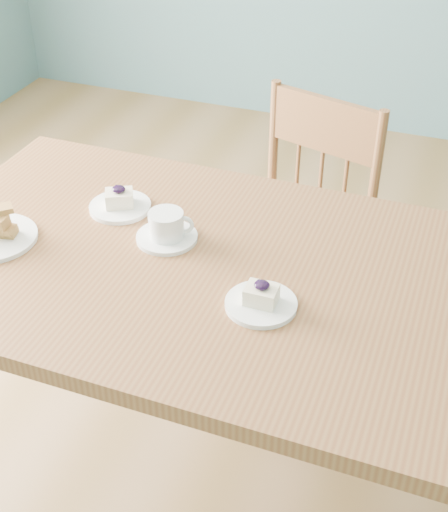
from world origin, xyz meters
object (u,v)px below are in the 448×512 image
object	(u,v)px
dining_chair	(296,236)
cheesecake_plate_near	(261,300)
cheesecake_plate_far	(120,203)
coffee_cup	(167,228)
dining_table	(218,293)

from	to	relation	value
dining_chair	cheesecake_plate_near	distance (m)	0.89
cheesecake_plate_far	coffee_cup	bearing A→B (deg)	-26.31
dining_table	cheesecake_plate_near	xyz separation A→B (m)	(0.14, -0.11, 0.10)
coffee_cup	dining_table	bearing A→B (deg)	-38.32
coffee_cup	cheesecake_plate_far	bearing A→B (deg)	136.61
dining_table	coffee_cup	xyz separation A→B (m)	(-0.16, 0.06, 0.12)
dining_table	coffee_cup	bearing A→B (deg)	159.23
dining_table	coffee_cup	distance (m)	0.21
dining_table	dining_chair	size ratio (longest dim) A/B	1.65
cheesecake_plate_far	cheesecake_plate_near	bearing A→B (deg)	-28.23
dining_chair	cheesecake_plate_far	bearing A→B (deg)	-106.88
dining_chair	cheesecake_plate_far	world-z (taller)	dining_chair
dining_chair	cheesecake_plate_far	size ratio (longest dim) A/B	5.74
dining_chair	coffee_cup	bearing A→B (deg)	-89.45
cheesecake_plate_near	coffee_cup	distance (m)	0.35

